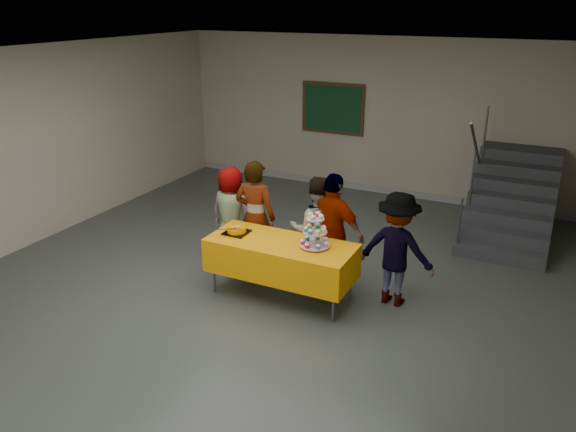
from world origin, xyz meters
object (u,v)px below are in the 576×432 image
object	(u,v)px
schoolchild_c	(316,230)
schoolchild_e	(397,249)
bear_cake	(237,229)
staircase	(512,201)
cupcake_stand	(315,234)
noticeboard	(333,108)
bake_table	(281,257)
schoolchild_a	(231,212)
schoolchild_d	(333,232)
schoolchild_b	(255,217)

from	to	relation	value
schoolchild_c	schoolchild_e	size ratio (longest dim) A/B	1.01
bear_cake	staircase	xyz separation A→B (m)	(3.05, 3.75, -0.34)
cupcake_stand	noticeboard	xyz separation A→B (m)	(-1.62, 4.54, 0.65)
bake_table	bear_cake	size ratio (longest dim) A/B	5.25
bear_cake	schoolchild_a	xyz separation A→B (m)	(-0.57, 0.79, -0.14)
schoolchild_e	noticeboard	xyz separation A→B (m)	(-2.52, 4.08, 0.87)
cupcake_stand	schoolchild_d	size ratio (longest dim) A/B	0.28
schoolchild_b	noticeboard	xyz separation A→B (m)	(-0.51, 4.06, 0.79)
schoolchild_b	schoolchild_d	xyz separation A→B (m)	(1.15, 0.02, -0.02)
bear_cake	noticeboard	size ratio (longest dim) A/B	0.28
bear_cake	schoolchild_a	world-z (taller)	schoolchild_a
schoolchild_a	noticeboard	xyz separation A→B (m)	(0.05, 3.79, 0.91)
bake_table	noticeboard	world-z (taller)	noticeboard
schoolchild_a	staircase	world-z (taller)	staircase
bear_cake	schoolchild_c	bearing A→B (deg)	35.28
schoolchild_c	noticeboard	world-z (taller)	noticeboard
bake_table	schoolchild_c	distance (m)	0.68
schoolchild_a	bear_cake	bearing A→B (deg)	127.57
schoolchild_b	schoolchild_e	xyz separation A→B (m)	(2.02, -0.02, -0.07)
schoolchild_c	staircase	world-z (taller)	staircase
schoolchild_b	noticeboard	size ratio (longest dim) A/B	1.24
schoolchild_e	noticeboard	bearing A→B (deg)	-54.10
schoolchild_c	bake_table	bearing A→B (deg)	46.78
schoolchild_a	noticeboard	size ratio (longest dim) A/B	1.06
cupcake_stand	staircase	distance (m)	4.21
schoolchild_b	schoolchild_c	distance (m)	0.89
schoolchild_a	schoolchild_e	size ratio (longest dim) A/B	0.94
noticeboard	bake_table	bearing A→B (deg)	-75.64
schoolchild_e	noticeboard	world-z (taller)	noticeboard
noticeboard	schoolchild_b	bearing A→B (deg)	-82.86
noticeboard	schoolchild_a	bearing A→B (deg)	-90.73
cupcake_stand	schoolchild_b	world-z (taller)	schoolchild_b
schoolchild_e	staircase	world-z (taller)	staircase
schoolchild_c	cupcake_stand	bearing A→B (deg)	87.95
staircase	schoolchild_e	bearing A→B (deg)	-108.01
cupcake_stand	schoolchild_b	bearing A→B (deg)	156.60
bear_cake	schoolchild_b	distance (m)	0.53
bear_cake	schoolchild_c	xyz separation A→B (m)	(0.87, 0.61, -0.08)
noticeboard	schoolchild_c	bearing A→B (deg)	-70.68
bake_table	schoolchild_d	world-z (taller)	schoolchild_d
bake_table	schoolchild_e	xyz separation A→B (m)	(1.35, 0.51, 0.18)
schoolchild_a	schoolchild_e	world-z (taller)	schoolchild_e
schoolchild_e	schoolchild_a	bearing A→B (deg)	-2.15
bake_table	schoolchild_e	world-z (taller)	schoolchild_e
bake_table	schoolchild_c	xyz separation A→B (m)	(0.22, 0.61, 0.19)
bear_cake	schoolchild_a	distance (m)	0.99
bake_table	bear_cake	bearing A→B (deg)	179.84
schoolchild_b	schoolchild_c	bearing A→B (deg)	-179.49
staircase	schoolchild_b	bearing A→B (deg)	-133.61
schoolchild_a	schoolchild_d	xyz separation A→B (m)	(1.71, -0.25, 0.10)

